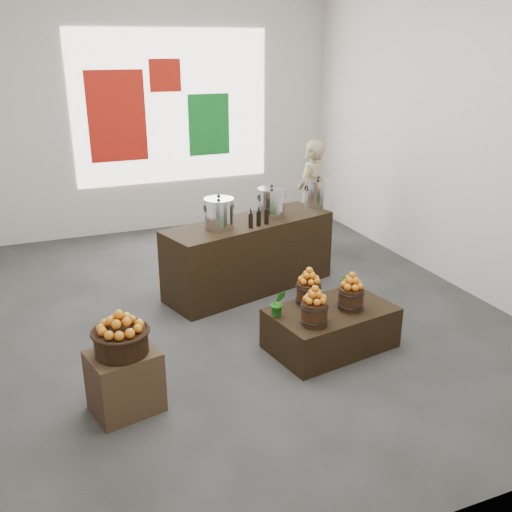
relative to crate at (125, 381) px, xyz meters
name	(u,v)px	position (x,y,z in m)	size (l,w,h in m)	color
ground	(229,310)	(1.47, 1.50, -0.28)	(7.00, 7.00, 0.00)	#3D3C3A
back_wall	(154,108)	(1.47, 5.00, 1.72)	(6.00, 0.04, 4.00)	beige
back_opening	(173,108)	(1.77, 4.98, 1.72)	(3.20, 0.02, 2.40)	white
deco_red_left	(117,117)	(0.87, 4.97, 1.62)	(0.90, 0.04, 1.40)	#B3190D
deco_green_right	(209,125)	(2.37, 4.97, 1.42)	(0.70, 0.04, 1.00)	#127423
deco_red_upper	(165,75)	(1.67, 4.97, 2.22)	(0.50, 0.04, 0.50)	#B3190D
crate	(125,381)	(0.00, 0.00, 0.00)	(0.55, 0.45, 0.55)	#4F3D24
wicker_basket	(121,342)	(0.00, 0.00, 0.38)	(0.44, 0.44, 0.20)	black
apples_in_basket	(119,321)	(0.00, 0.00, 0.57)	(0.35, 0.35, 0.19)	#9E1105
display_table	(331,328)	(2.16, 0.30, -0.06)	(1.25, 0.77, 0.43)	black
apple_bucket_front_left	(314,313)	(1.83, 0.07, 0.27)	(0.25, 0.25, 0.23)	black
apples_in_bucket_front_left	(315,294)	(1.83, 0.07, 0.47)	(0.19, 0.19, 0.17)	#9E1105
apple_bucket_front_right	(351,298)	(2.34, 0.23, 0.27)	(0.25, 0.25, 0.23)	black
apples_in_bucket_front_right	(352,280)	(2.34, 0.23, 0.47)	(0.19, 0.19, 0.17)	#9E1105
apple_bucket_rear	(309,293)	(2.00, 0.50, 0.27)	(0.25, 0.25, 0.23)	black
apples_in_bucket_rear	(309,275)	(2.00, 0.50, 0.47)	(0.19, 0.19, 0.17)	#9E1105
herb_garnish_right	(348,283)	(2.51, 0.58, 0.27)	(0.21, 0.18, 0.24)	#1B6515
herb_garnish_left	(278,303)	(1.59, 0.36, 0.30)	(0.16, 0.13, 0.28)	#1B6515
counter	(250,255)	(1.93, 2.02, 0.18)	(2.22, 0.71, 0.91)	black
stock_pot_left	(219,214)	(1.50, 1.89, 0.80)	(0.34, 0.34, 0.34)	silver
stock_pot_center	(271,203)	(2.27, 2.12, 0.80)	(0.34, 0.34, 0.34)	silver
stock_pot_right	(317,193)	(3.05, 2.34, 0.80)	(0.34, 0.34, 0.34)	silver
oil_cruets	(261,215)	(2.00, 1.81, 0.76)	(0.24, 0.06, 0.25)	black
shopper	(310,195)	(3.39, 3.20, 0.54)	(0.60, 0.39, 1.64)	#95865B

